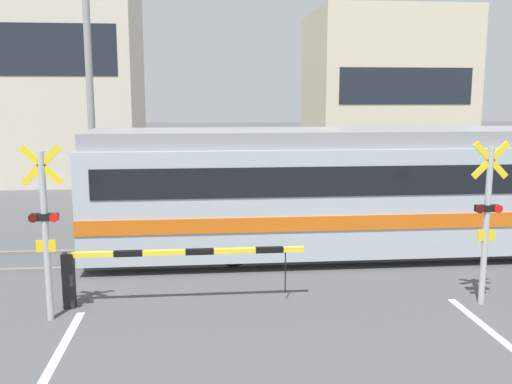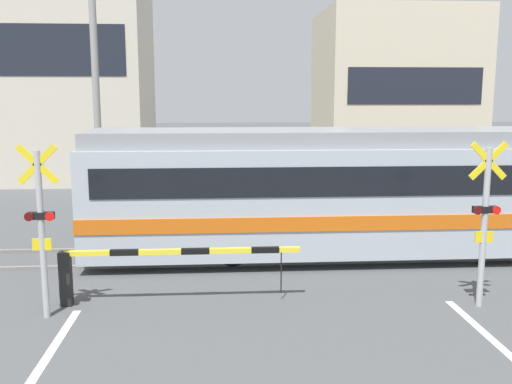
{
  "view_description": "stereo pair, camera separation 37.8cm",
  "coord_description": "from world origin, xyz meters",
  "px_view_note": "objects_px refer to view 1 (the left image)",
  "views": [
    {
      "loc": [
        -1.25,
        -2.38,
        3.76
      ],
      "look_at": [
        0.0,
        10.37,
        1.6
      ],
      "focal_mm": 40.0,
      "sensor_mm": 36.0,
      "label": 1
    },
    {
      "loc": [
        -0.87,
        -2.41,
        3.76
      ],
      "look_at": [
        0.0,
        10.37,
        1.6
      ],
      "focal_mm": 40.0,
      "sensor_mm": 36.0,
      "label": 2
    }
  ],
  "objects_px": {
    "commuter_train": "(455,186)",
    "pedestrian": "(209,184)",
    "crossing_signal_right": "(487,216)",
    "crossing_signal_left": "(45,225)",
    "crossing_barrier_near": "(139,264)",
    "crossing_barrier_far": "(330,203)"
  },
  "relations": [
    {
      "from": "commuter_train",
      "to": "pedestrian",
      "type": "xyz_separation_m",
      "value": [
        -5.85,
        4.59,
        -0.56
      ]
    },
    {
      "from": "commuter_train",
      "to": "crossing_barrier_near",
      "type": "xyz_separation_m",
      "value": [
        -7.25,
        -2.95,
        -0.85
      ]
    },
    {
      "from": "crossing_signal_left",
      "to": "pedestrian",
      "type": "bearing_deg",
      "value": 70.65
    },
    {
      "from": "commuter_train",
      "to": "crossing_signal_left",
      "type": "height_order",
      "value": "commuter_train"
    },
    {
      "from": "commuter_train",
      "to": "crossing_signal_left",
      "type": "distance_m",
      "value": 9.38
    },
    {
      "from": "crossing_signal_right",
      "to": "commuter_train",
      "type": "bearing_deg",
      "value": 73.72
    },
    {
      "from": "crossing_signal_left",
      "to": "pedestrian",
      "type": "xyz_separation_m",
      "value": [
        2.84,
        8.1,
        -0.6
      ]
    },
    {
      "from": "crossing_barrier_far",
      "to": "crossing_signal_left",
      "type": "relative_size",
      "value": 1.46
    },
    {
      "from": "crossing_signal_right",
      "to": "pedestrian",
      "type": "height_order",
      "value": "crossing_signal_right"
    },
    {
      "from": "crossing_barrier_far",
      "to": "crossing_signal_right",
      "type": "distance_m",
      "value": 6.32
    },
    {
      "from": "crossing_signal_left",
      "to": "pedestrian",
      "type": "relative_size",
      "value": 1.66
    },
    {
      "from": "commuter_train",
      "to": "pedestrian",
      "type": "height_order",
      "value": "commuter_train"
    },
    {
      "from": "crossing_signal_right",
      "to": "pedestrian",
      "type": "distance_m",
      "value": 9.44
    },
    {
      "from": "commuter_train",
      "to": "crossing_barrier_near",
      "type": "bearing_deg",
      "value": -157.83
    },
    {
      "from": "crossing_signal_left",
      "to": "crossing_signal_right",
      "type": "relative_size",
      "value": 1.0
    },
    {
      "from": "crossing_signal_left",
      "to": "crossing_signal_right",
      "type": "bearing_deg",
      "value": 0.0
    },
    {
      "from": "crossing_signal_right",
      "to": "pedestrian",
      "type": "bearing_deg",
      "value": 120.8
    },
    {
      "from": "crossing_barrier_near",
      "to": "pedestrian",
      "type": "bearing_deg",
      "value": 79.47
    },
    {
      "from": "crossing_barrier_near",
      "to": "crossing_signal_right",
      "type": "xyz_separation_m",
      "value": [
        6.23,
        -0.55,
        0.88
      ]
    },
    {
      "from": "crossing_barrier_near",
      "to": "crossing_barrier_far",
      "type": "height_order",
      "value": "same"
    },
    {
      "from": "crossing_barrier_far",
      "to": "crossing_signal_left",
      "type": "height_order",
      "value": "crossing_signal_left"
    },
    {
      "from": "crossing_barrier_far",
      "to": "commuter_train",
      "type": "bearing_deg",
      "value": -46.35
    }
  ]
}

